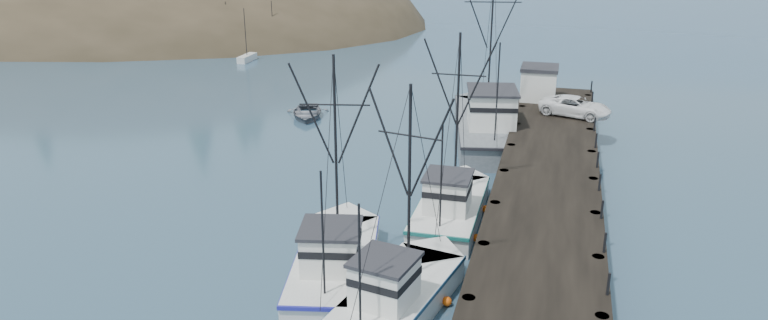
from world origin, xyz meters
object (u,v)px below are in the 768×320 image
Objects in this scene: pier_shed at (539,82)px; pickup_truck at (575,106)px; motorboat at (307,117)px; trawler_near at (399,294)px; trawler_far at (451,206)px; work_vessel at (488,125)px; pier at (548,179)px; trawler_mid at (336,259)px.

pickup_truck is at bearing -55.29° from pier_shed.
pier_shed is 0.61× the size of motorboat.
trawler_near is 10.18m from trawler_far.
pickup_truck is (6.72, 16.62, 1.92)m from trawler_far.
work_vessel is at bearing -120.41° from pier_shed.
pier is 4.02× the size of trawler_far.
motorboat is (-15.86, 2.28, -1.23)m from work_vessel.
pier is 25.10m from motorboat.
trawler_near is (-5.84, -13.60, -0.87)m from pier.
pier_shed is 19.87m from motorboat.
motorboat is (-14.91, 27.60, -0.82)m from trawler_near.
work_vessel is at bearing -25.43° from motorboat.
trawler_far is (4.37, 7.79, 0.00)m from trawler_mid.
trawler_far is 23.38m from motorboat.
trawler_near is 31.52m from pier_shed.
trawler_mid is at bearing -119.27° from trawler_far.
trawler_mid reaches higher than pier_shed.
trawler_far is (0.63, 10.16, 0.00)m from trawler_near.
pickup_truck is at bearing 68.00° from trawler_far.
trawler_near reaches higher than pier.
trawler_near is 31.38m from motorboat.
trawler_far is at bearing -146.59° from pier.
pier_shed is at bearing 94.90° from pier.
pier is at bearing -85.10° from pier_shed.
pier_shed is at bearing 52.27° from pickup_truck.
work_vessel reaches higher than pier_shed.
pier_shed is (3.72, 20.95, 2.60)m from trawler_far.
motorboat is at bearing 113.89° from trawler_mid.
pier_shed is (-1.50, 17.51, 1.73)m from pier.
pickup_truck is at bearing 83.51° from pier.
work_vessel is (0.32, 15.16, 0.41)m from trawler_far.
trawler_mid is 29.97m from pier_shed.
trawler_mid is at bearing -101.54° from work_vessel.
motorboat is at bearing 146.00° from pier.
motorboat is (-11.17, 25.23, -0.82)m from trawler_mid.
pier is 17.66m from pier_shed.
work_vessel is at bearing 120.39° from pickup_truck.
pickup_truck is (11.08, 24.41, 1.92)m from trawler_mid.
pier reaches higher than motorboat.
trawler_near is at bearing -177.78° from pickup_truck.
trawler_near is at bearing -78.87° from motorboat.
trawler_near is at bearing -93.53° from trawler_far.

